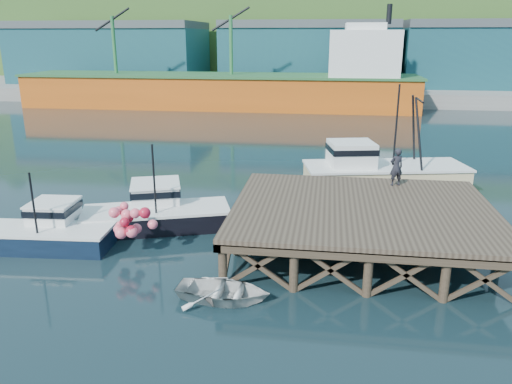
% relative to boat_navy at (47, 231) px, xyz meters
% --- Properties ---
extents(ground, '(300.00, 300.00, 0.00)m').
position_rel_boat_navy_xyz_m(ground, '(9.34, 1.95, -0.79)').
color(ground, black).
rests_on(ground, ground).
extents(wharf, '(12.00, 10.00, 2.62)m').
position_rel_boat_navy_xyz_m(wharf, '(14.84, 1.76, 1.15)').
color(wharf, brown).
rests_on(wharf, ground).
extents(far_quay, '(160.00, 40.00, 2.00)m').
position_rel_boat_navy_xyz_m(far_quay, '(9.34, 71.95, 0.21)').
color(far_quay, gray).
rests_on(far_quay, ground).
extents(warehouse_left, '(32.00, 16.00, 9.00)m').
position_rel_boat_navy_xyz_m(warehouse_left, '(-25.66, 66.95, 5.71)').
color(warehouse_left, '#1B5459').
rests_on(warehouse_left, far_quay).
extents(warehouse_mid, '(28.00, 16.00, 9.00)m').
position_rel_boat_navy_xyz_m(warehouse_mid, '(9.34, 66.95, 5.71)').
color(warehouse_mid, '#1B5459').
rests_on(warehouse_mid, far_quay).
extents(warehouse_right, '(30.00, 16.00, 9.00)m').
position_rel_boat_navy_xyz_m(warehouse_right, '(39.34, 66.95, 5.71)').
color(warehouse_right, '#1B5459').
rests_on(warehouse_right, far_quay).
extents(cargo_ship, '(55.50, 10.00, 13.75)m').
position_rel_boat_navy_xyz_m(cargo_ship, '(0.88, 49.95, 2.53)').
color(cargo_ship, '#D25813').
rests_on(cargo_ship, ground).
extents(hillside, '(220.00, 50.00, 22.00)m').
position_rel_boat_navy_xyz_m(hillside, '(9.34, 101.95, 10.21)').
color(hillside, '#2D511E').
rests_on(hillside, ground).
extents(boat_navy, '(6.40, 3.57, 3.92)m').
position_rel_boat_navy_xyz_m(boat_navy, '(0.00, 0.00, 0.00)').
color(boat_navy, '#0E1C32').
rests_on(boat_navy, ground).
extents(boat_black, '(8.03, 6.66, 4.66)m').
position_rel_boat_navy_xyz_m(boat_black, '(4.28, 3.32, 0.07)').
color(boat_black, black).
rests_on(boat_black, ground).
extents(trawler, '(10.83, 5.73, 6.89)m').
position_rel_boat_navy_xyz_m(trawler, '(16.64, 11.55, 0.63)').
color(trawler, beige).
rests_on(trawler, ground).
extents(dinghy, '(3.78, 2.82, 0.75)m').
position_rel_boat_navy_xyz_m(dinghy, '(9.39, -3.85, -0.41)').
color(dinghy, silver).
rests_on(dinghy, ground).
extents(dockworker, '(0.84, 0.70, 1.99)m').
position_rel_boat_navy_xyz_m(dockworker, '(16.73, 5.63, 2.33)').
color(dockworker, black).
rests_on(dockworker, wharf).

